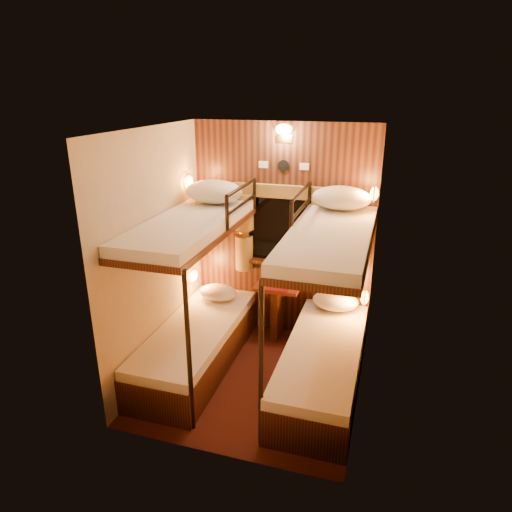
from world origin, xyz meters
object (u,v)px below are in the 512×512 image
(bunk_left, at_px, (196,316))
(bunk_right, at_px, (324,335))
(table, at_px, (277,304))
(bottle_right, at_px, (291,277))
(bottle_left, at_px, (270,274))

(bunk_left, distance_m, bunk_right, 1.30)
(bunk_left, height_order, table, bunk_left)
(table, distance_m, bottle_right, 0.36)
(bunk_left, height_order, bottle_left, bunk_left)
(bottle_left, relative_size, bottle_right, 1.22)
(bunk_left, relative_size, table, 2.90)
(bunk_right, distance_m, bottle_left, 1.12)
(bunk_left, bearing_deg, table, 50.33)
(bottle_right, bearing_deg, table, -163.05)
(bunk_right, bearing_deg, bottle_right, 121.85)
(bunk_left, distance_m, bottle_right, 1.15)
(bunk_left, xyz_separation_m, bottle_right, (0.78, 0.82, 0.18))
(table, relative_size, bottle_right, 3.03)
(bottle_right, bearing_deg, bunk_left, -133.64)
(bunk_left, height_order, bunk_right, same)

